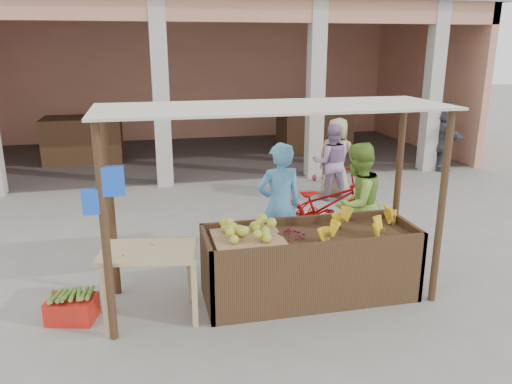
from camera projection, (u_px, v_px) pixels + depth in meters
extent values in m
plane|color=slate|center=(270.00, 299.00, 6.20)|extent=(60.00, 60.00, 0.00)
cube|color=tan|center=(184.00, 78.00, 16.29)|extent=(14.00, 0.20, 4.00)
cube|color=tan|center=(422.00, 81.00, 15.04)|extent=(0.20, 6.00, 4.00)
cube|color=tan|center=(205.00, 9.00, 10.42)|extent=(14.00, 0.30, 0.50)
cube|color=gray|center=(191.00, 2.00, 12.98)|extent=(14.40, 6.40, 0.20)
cube|color=beige|center=(161.00, 95.00, 10.70)|extent=(0.35, 0.35, 4.00)
cube|color=beige|center=(315.00, 92.00, 11.44)|extent=(0.35, 0.35, 4.00)
cube|color=beige|center=(433.00, 89.00, 12.08)|extent=(0.35, 0.35, 4.00)
cube|color=#4C311E|center=(83.00, 140.00, 13.34)|extent=(2.00, 1.20, 1.20)
cube|color=#4C311E|center=(314.00, 131.00, 14.72)|extent=(2.00, 1.20, 1.20)
cube|color=#4C311E|center=(309.00, 266.00, 6.19)|extent=(2.60, 0.95, 0.80)
cylinder|color=#4C311E|center=(105.00, 236.00, 5.05)|extent=(0.09, 0.09, 2.35)
cylinder|color=#4C311E|center=(441.00, 210.00, 5.85)|extent=(0.09, 0.09, 2.35)
cylinder|color=#4C311E|center=(111.00, 205.00, 6.03)|extent=(0.09, 0.09, 2.35)
cylinder|color=#4C311E|center=(398.00, 186.00, 6.84)|extent=(0.09, 0.09, 2.35)
cube|color=beige|center=(274.00, 107.00, 5.61)|extent=(4.00, 1.35, 0.03)
cube|color=blue|center=(113.00, 181.00, 4.91)|extent=(0.22, 0.08, 0.30)
cube|color=blue|center=(92.00, 202.00, 4.92)|extent=(0.18, 0.07, 0.26)
cube|color=#A57B55|center=(248.00, 239.00, 5.90)|extent=(0.82, 0.71, 0.06)
ellipsoid|color=gold|center=(248.00, 231.00, 5.87)|extent=(0.70, 0.61, 0.15)
ellipsoid|color=maroon|center=(290.00, 233.00, 5.99)|extent=(0.40, 0.33, 0.13)
cube|color=tan|center=(148.00, 252.00, 5.55)|extent=(1.15, 0.87, 0.04)
cube|color=tan|center=(105.00, 303.00, 5.29)|extent=(0.06, 0.06, 0.81)
cube|color=tan|center=(194.00, 294.00, 5.49)|extent=(0.06, 0.06, 0.81)
cube|color=tan|center=(109.00, 279.00, 5.85)|extent=(0.06, 0.06, 0.81)
cube|color=tan|center=(189.00, 271.00, 6.05)|extent=(0.06, 0.06, 0.81)
cube|color=red|center=(72.00, 309.00, 5.70)|extent=(0.60, 0.50, 0.27)
ellipsoid|color=maroon|center=(325.00, 170.00, 11.42)|extent=(0.42, 0.42, 0.57)
ellipsoid|color=maroon|center=(338.00, 169.00, 11.54)|extent=(0.42, 0.42, 0.57)
ellipsoid|color=maroon|center=(327.00, 167.00, 11.72)|extent=(0.42, 0.42, 0.57)
ellipsoid|color=maroon|center=(315.00, 169.00, 11.51)|extent=(0.42, 0.42, 0.57)
imported|color=#53A6DA|center=(279.00, 202.00, 6.89)|extent=(0.76, 0.59, 1.91)
imported|color=#85B840|center=(357.00, 201.00, 7.05)|extent=(1.03, 0.90, 1.85)
imported|color=#9F0604|center=(324.00, 203.00, 8.14)|extent=(0.78, 2.13, 1.10)
imported|color=tan|center=(337.00, 153.00, 10.23)|extent=(1.03, 0.99, 1.80)
imported|color=#464851|center=(443.00, 134.00, 12.39)|extent=(1.05, 1.79, 1.81)
imported|color=#9C7FA9|center=(331.00, 159.00, 9.99)|extent=(0.91, 0.65, 1.69)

